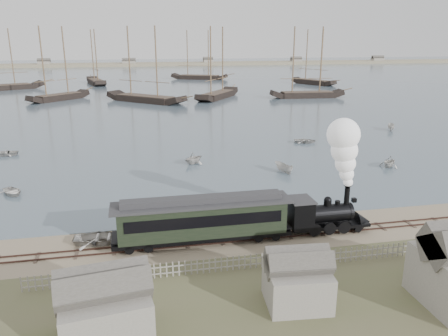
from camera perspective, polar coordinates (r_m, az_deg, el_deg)
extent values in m
plane|color=gray|center=(39.99, 0.60, -8.16)|extent=(600.00, 600.00, 0.00)
cube|color=#485768|center=(206.32, -9.56, 11.75)|extent=(600.00, 336.00, 0.06)
cube|color=#3E2721|center=(37.75, 1.40, -9.58)|extent=(120.00, 0.08, 0.12)
cube|color=#3E2721|center=(38.62, 1.07, -8.94)|extent=(120.00, 0.08, 0.12)
cube|color=#44352B|center=(38.22, 1.23, -9.35)|extent=(120.00, 1.80, 0.06)
cube|color=gray|center=(286.09, -10.23, 13.01)|extent=(500.00, 20.00, 1.80)
cube|color=black|center=(40.59, 13.46, -7.11)|extent=(7.17, 2.11, 0.26)
cylinder|color=black|center=(40.01, 13.01, -5.79)|extent=(4.43, 1.58, 1.58)
cube|color=black|center=(39.06, 9.91, -5.83)|extent=(1.90, 2.32, 2.43)
cube|color=#323235|center=(38.60, 10.00, -4.10)|extent=(2.11, 2.53, 0.13)
cylinder|color=black|center=(40.35, 15.74, -3.64)|extent=(0.46, 0.46, 1.69)
sphere|color=black|center=(39.65, 13.40, -4.11)|extent=(0.68, 0.68, 0.68)
cone|color=black|center=(42.11, 17.66, -6.73)|extent=(1.48, 2.11, 2.11)
cube|color=black|center=(40.81, 16.63, -4.04)|extent=(0.37, 0.37, 0.37)
cube|color=black|center=(37.46, -2.78, -8.70)|extent=(15.01, 2.47, 0.38)
cube|color=black|center=(36.84, -2.81, -6.59)|extent=(13.94, 2.68, 2.68)
cube|color=black|center=(35.50, -2.48, -7.05)|extent=(12.87, 0.06, 0.97)
cube|color=black|center=(37.98, -3.13, -5.43)|extent=(12.87, 0.06, 0.97)
cube|color=#323235|center=(36.32, -2.84, -4.57)|extent=(15.01, 2.90, 0.19)
cube|color=#323235|center=(36.20, -2.85, -4.10)|extent=(13.41, 1.29, 0.48)
imported|color=#BBB8B2|center=(39.01, -15.87, -8.77)|extent=(3.41, 4.60, 0.91)
imported|color=#BBB8B2|center=(53.88, -25.92, -2.79)|extent=(4.10, 3.84, 0.69)
imported|color=#BBB8B2|center=(60.34, -4.00, 1.34)|extent=(4.07, 4.17, 1.67)
imported|color=#BBB8B2|center=(56.84, 7.78, 0.02)|extent=(3.35, 2.30, 1.21)
imported|color=#BBB8B2|center=(73.68, 10.56, 3.54)|extent=(3.55, 4.26, 0.76)
imported|color=#BBB8B2|center=(62.76, 20.80, 0.81)|extent=(3.72, 3.82, 1.53)
imported|color=#BBB8B2|center=(88.21, 20.97, 5.01)|extent=(3.30, 2.58, 1.21)
imported|color=#BBB8B2|center=(72.29, -26.79, 1.78)|extent=(2.84, 3.92, 0.80)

